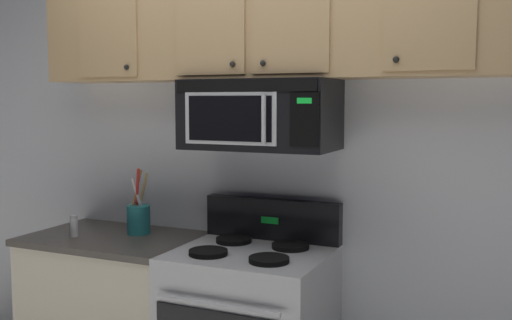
# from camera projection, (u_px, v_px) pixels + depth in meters

# --- Properties ---
(back_wall) EXTENTS (5.20, 0.10, 2.70)m
(back_wall) POSITION_uv_depth(u_px,v_px,m) (278.00, 155.00, 3.21)
(back_wall) COLOR silver
(back_wall) RESTS_ON ground_plane
(over_range_microwave) EXTENTS (0.76, 0.43, 0.35)m
(over_range_microwave) POSITION_uv_depth(u_px,v_px,m) (260.00, 115.00, 2.96)
(over_range_microwave) COLOR black
(upper_cabinets) EXTENTS (2.50, 0.36, 0.55)m
(upper_cabinets) POSITION_uv_depth(u_px,v_px,m) (263.00, 24.00, 2.94)
(upper_cabinets) COLOR tan
(counter_segment) EXTENTS (0.93, 0.65, 0.90)m
(counter_segment) POSITION_uv_depth(u_px,v_px,m) (116.00, 313.00, 3.31)
(counter_segment) COLOR beige
(counter_segment) RESTS_ON ground_plane
(utensil_crock_teal) EXTENTS (0.13, 0.13, 0.37)m
(utensil_crock_teal) POSITION_uv_depth(u_px,v_px,m) (139.00, 217.00, 3.30)
(utensil_crock_teal) COLOR teal
(utensil_crock_teal) RESTS_ON counter_segment
(salt_shaker) EXTENTS (0.04, 0.04, 0.12)m
(salt_shaker) POSITION_uv_depth(u_px,v_px,m) (74.00, 226.00, 3.23)
(salt_shaker) COLOR white
(salt_shaker) RESTS_ON counter_segment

